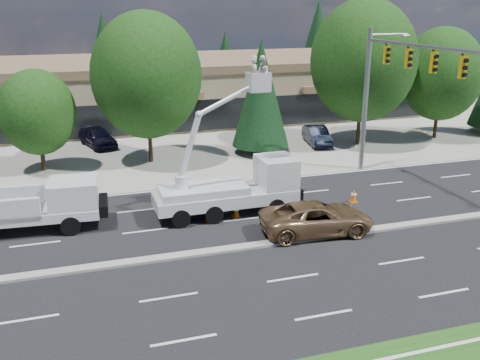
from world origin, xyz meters
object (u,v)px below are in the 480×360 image
object	(u,v)px
bucket_truck	(237,182)
signal_mast	(386,81)
utility_pickup	(43,210)
minivan	(317,218)

from	to	relation	value
bucket_truck	signal_mast	bearing A→B (deg)	15.08
utility_pickup	bucket_truck	size ratio (longest dim) A/B	0.79
signal_mast	minivan	bearing A→B (deg)	-138.34
signal_mast	bucket_truck	size ratio (longest dim) A/B	1.27
signal_mast	minivan	xyz separation A→B (m)	(-7.24, -6.44, -5.31)
bucket_truck	minivan	world-z (taller)	bucket_truck
utility_pickup	bucket_truck	bearing A→B (deg)	-0.46
signal_mast	utility_pickup	size ratio (longest dim) A/B	1.60
bucket_truck	minivan	bearing A→B (deg)	-52.28
utility_pickup	bucket_truck	distance (m)	9.62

